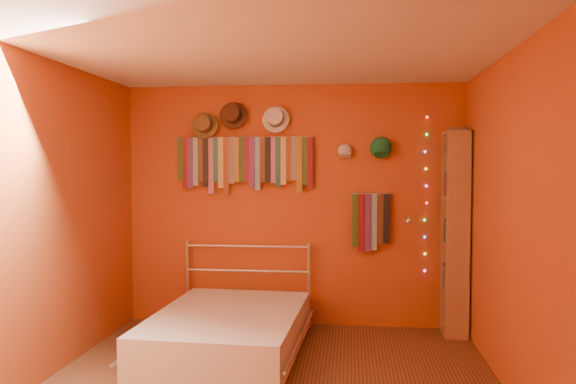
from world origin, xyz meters
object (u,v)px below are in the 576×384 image
(reading_lamp, at_px, (408,221))
(bookshelf, at_px, (460,232))
(bed, at_px, (228,331))
(tie_rack, at_px, (244,160))

(reading_lamp, height_order, bookshelf, bookshelf)
(bed, bearing_deg, bookshelf, 23.36)
(tie_rack, bearing_deg, reading_lamp, -5.59)
(bookshelf, relative_size, bed, 1.08)
(reading_lamp, relative_size, bookshelf, 0.15)
(tie_rack, xyz_separation_m, bed, (0.04, -0.95, -1.51))
(reading_lamp, distance_m, bookshelf, 0.51)
(reading_lamp, bearing_deg, bookshelf, 0.98)
(bed, bearing_deg, tie_rack, 95.09)
(bookshelf, xyz_separation_m, bed, (-2.12, -0.80, -0.81))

